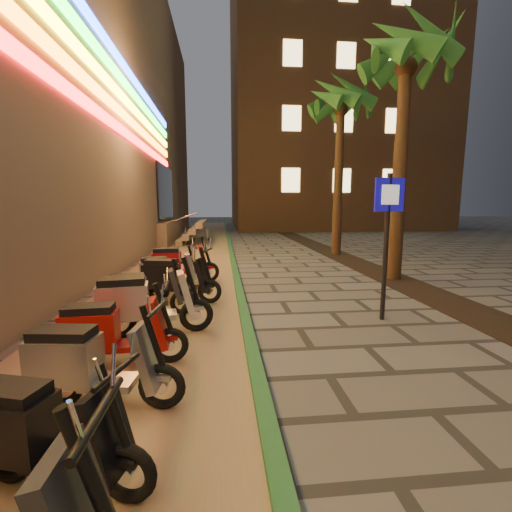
{
  "coord_description": "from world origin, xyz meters",
  "views": [
    {
      "loc": [
        -1.31,
        -2.2,
        2.1
      ],
      "look_at": [
        -0.7,
        3.84,
        1.2
      ],
      "focal_mm": 24.0,
      "sensor_mm": 36.0,
      "label": 1
    }
  ],
  "objects": [
    {
      "name": "scooter_9",
      "position": [
        -2.38,
        5.24,
        0.53
      ],
      "size": [
        1.72,
        0.83,
        1.22
      ],
      "rotation": [
        0.0,
        0.0,
        -0.24
      ],
      "color": "black",
      "rests_on": "ground"
    },
    {
      "name": "scooter_5",
      "position": [
        -2.69,
        1.27,
        0.49
      ],
      "size": [
        1.6,
        0.63,
        1.12
      ],
      "rotation": [
        0.0,
        0.0,
        -0.13
      ],
      "color": "black",
      "rests_on": "ground"
    },
    {
      "name": "scooter_10",
      "position": [
        -2.7,
        6.17,
        0.49
      ],
      "size": [
        1.59,
        0.81,
        1.12
      ],
      "rotation": [
        0.0,
        0.0,
        0.28
      ],
      "color": "black",
      "rests_on": "ground"
    },
    {
      "name": "scooter_4",
      "position": [
        -2.67,
        0.24,
        0.45
      ],
      "size": [
        1.47,
        0.75,
        1.04
      ],
      "rotation": [
        0.0,
        0.0,
        -0.28
      ],
      "color": "black",
      "rests_on": "ground"
    },
    {
      "name": "green_curb",
      "position": [
        -0.9,
        10.0,
        0.05
      ],
      "size": [
        0.18,
        60.0,
        0.1
      ],
      "primitive_type": "cube",
      "color": "#225B2D",
      "rests_on": "ground"
    },
    {
      "name": "scooter_8",
      "position": [
        -2.81,
        4.19,
        0.48
      ],
      "size": [
        1.58,
        0.71,
        1.11
      ],
      "rotation": [
        0.0,
        0.0,
        0.2
      ],
      "color": "black",
      "rests_on": "ground"
    },
    {
      "name": "parking_strip",
      "position": [
        -2.6,
        10.0,
        0.01
      ],
      "size": [
        3.4,
        60.0,
        0.01
      ],
      "primitive_type": "cube",
      "color": "#8C7251",
      "rests_on": "ground"
    },
    {
      "name": "scooter_11",
      "position": [
        -2.51,
        7.05,
        0.55
      ],
      "size": [
        1.8,
        0.68,
        1.27
      ],
      "rotation": [
        0.0,
        0.0,
        0.11
      ],
      "color": "black",
      "rests_on": "ground"
    },
    {
      "name": "planting_strip",
      "position": [
        3.6,
        5.0,
        0.01
      ],
      "size": [
        1.2,
        40.0,
        0.02
      ],
      "primitive_type": "cube",
      "color": "black",
      "rests_on": "ground"
    },
    {
      "name": "ground",
      "position": [
        0.0,
        0.0,
        0.0
      ],
      "size": [
        120.0,
        120.0,
        0.0
      ],
      "primitive_type": "plane",
      "color": "#474442",
      "rests_on": "ground"
    },
    {
      "name": "palm_c",
      "position": [
        3.6,
        7.0,
        5.73
      ],
      "size": [
        2.97,
        3.02,
        6.91
      ],
      "color": "#472D19",
      "rests_on": "ground"
    },
    {
      "name": "pedestrian_sign",
      "position": [
        1.65,
        3.65,
        1.72
      ],
      "size": [
        0.58,
        0.13,
        2.66
      ],
      "rotation": [
        0.0,
        0.0,
        0.17
      ],
      "color": "black",
      "rests_on": "ground"
    },
    {
      "name": "apartment_block",
      "position": [
        9.0,
        32.0,
        12.5
      ],
      "size": [
        18.0,
        16.06,
        25.0
      ],
      "color": "brown",
      "rests_on": "ground"
    },
    {
      "name": "scooter_7",
      "position": [
        -2.59,
        3.24,
        0.56
      ],
      "size": [
        1.82,
        0.76,
        1.28
      ],
      "rotation": [
        0.0,
        0.0,
        0.16
      ],
      "color": "black",
      "rests_on": "ground"
    },
    {
      "name": "scooter_6",
      "position": [
        -2.76,
        2.19,
        0.48
      ],
      "size": [
        1.57,
        0.55,
        1.11
      ],
      "rotation": [
        0.0,
        0.0,
        0.07
      ],
      "color": "black",
      "rests_on": "ground"
    },
    {
      "name": "palm_d",
      "position": [
        3.6,
        12.0,
        5.94
      ],
      "size": [
        2.97,
        3.02,
        7.16
      ],
      "color": "#472D19",
      "rests_on": "ground"
    }
  ]
}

